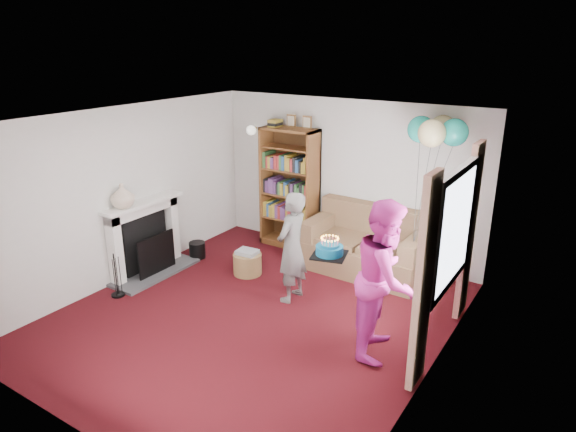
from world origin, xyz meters
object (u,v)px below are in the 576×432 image
Objects in this scene: bookcase at (290,189)px; sofa at (368,248)px; person_magenta at (386,278)px; birthday_cake at (329,250)px; person_striped at (292,247)px.

bookcase reaches higher than sofa.
person_magenta is 0.69m from birthday_cake.
bookcase is at bearing 38.97° from person_magenta.
bookcase is 1.67m from sofa.
person_magenta is at bearing 6.13° from birthday_cake.
person_striped is at bearing 61.13° from person_magenta.
person_magenta is 4.77× the size of birthday_cake.
person_magenta is (2.58, -2.11, -0.09)m from bookcase.
person_striped is 4.03× the size of birthday_cake.
bookcase reaches higher than person_magenta.
person_magenta is at bearing 72.68° from person_striped.
birthday_cake is (1.92, -2.18, 0.12)m from bookcase.
birthday_cake is at bearing 57.43° from person_striped.
bookcase is 1.22× the size of sofa.
person_striped is 0.85× the size of person_magenta.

